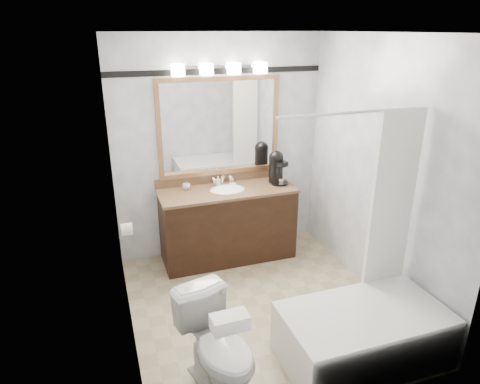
% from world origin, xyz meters
% --- Properties ---
extents(room, '(2.42, 2.62, 2.52)m').
position_xyz_m(room, '(0.00, 0.00, 1.25)').
color(room, tan).
rests_on(room, ground).
extents(vanity, '(1.53, 0.58, 0.97)m').
position_xyz_m(vanity, '(0.00, 1.02, 0.44)').
color(vanity, black).
rests_on(vanity, ground).
extents(mirror, '(1.40, 0.04, 1.10)m').
position_xyz_m(mirror, '(0.00, 1.28, 1.50)').
color(mirror, '#AB774D').
rests_on(mirror, room).
extents(vanity_light_bar, '(1.02, 0.14, 0.12)m').
position_xyz_m(vanity_light_bar, '(0.00, 1.23, 2.13)').
color(vanity_light_bar, silver).
rests_on(vanity_light_bar, room).
extents(accent_stripe, '(2.40, 0.01, 0.06)m').
position_xyz_m(accent_stripe, '(0.00, 1.29, 2.10)').
color(accent_stripe, black).
rests_on(accent_stripe, room).
extents(bathtub, '(1.30, 0.75, 1.96)m').
position_xyz_m(bathtub, '(0.55, -0.90, 0.28)').
color(bathtub, white).
rests_on(bathtub, ground).
extents(tp_roll, '(0.11, 0.12, 0.12)m').
position_xyz_m(tp_roll, '(-1.14, 0.66, 0.70)').
color(tp_roll, white).
rests_on(tp_roll, room).
extents(toilet, '(0.59, 0.81, 0.75)m').
position_xyz_m(toilet, '(-0.65, -0.85, 0.37)').
color(toilet, white).
rests_on(toilet, ground).
extents(tissue_box, '(0.25, 0.14, 0.10)m').
position_xyz_m(tissue_box, '(-0.65, -1.12, 0.80)').
color(tissue_box, white).
rests_on(tissue_box, toilet).
extents(coffee_maker, '(0.21, 0.25, 0.38)m').
position_xyz_m(coffee_maker, '(0.60, 1.05, 1.05)').
color(coffee_maker, black).
rests_on(coffee_maker, vanity).
extents(cup_left, '(0.10, 0.10, 0.07)m').
position_xyz_m(cup_left, '(-0.43, 1.16, 0.88)').
color(cup_left, white).
rests_on(cup_left, vanity).
extents(soap_bottle_a, '(0.05, 0.05, 0.10)m').
position_xyz_m(soap_bottle_a, '(-0.06, 1.19, 0.90)').
color(soap_bottle_a, white).
rests_on(soap_bottle_a, vanity).
extents(soap_bottle_b, '(0.07, 0.07, 0.07)m').
position_xyz_m(soap_bottle_b, '(0.12, 1.23, 0.89)').
color(soap_bottle_b, white).
rests_on(soap_bottle_b, vanity).
extents(soap_bar, '(0.07, 0.04, 0.02)m').
position_xyz_m(soap_bar, '(0.10, 1.13, 0.86)').
color(soap_bar, beige).
rests_on(soap_bar, vanity).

